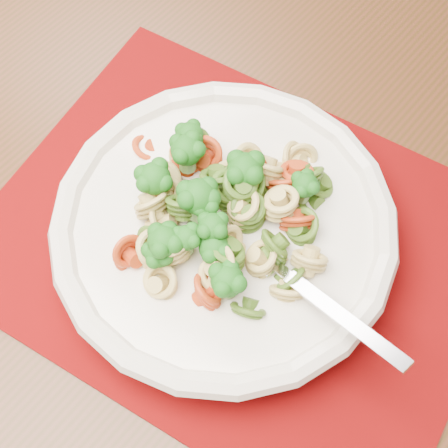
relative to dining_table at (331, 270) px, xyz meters
The scene contains 5 objects.
dining_table is the anchor object (origin of this frame).
placemat 0.15m from the dining_table, 135.91° to the right, with size 0.42×0.32×0.00m, color #5E0404.
pasta_bowl 0.18m from the dining_table, 136.33° to the right, with size 0.28×0.28×0.05m.
pasta_broccoli_heap 0.19m from the dining_table, 136.33° to the right, with size 0.24×0.24×0.06m, color tan, non-canonical shape.
fork 0.18m from the dining_table, 112.73° to the right, with size 0.19×0.02×0.01m, color silver, non-canonical shape.
Camera 1 is at (0.45, -0.22, 1.26)m, focal length 50.00 mm.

